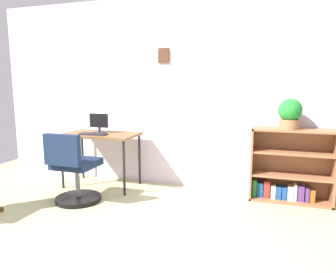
{
  "coord_description": "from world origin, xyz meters",
  "views": [
    {
      "loc": [
        1.19,
        -1.82,
        1.33
      ],
      "look_at": [
        0.14,
        1.42,
        0.77
      ],
      "focal_mm": 33.58,
      "sensor_mm": 36.0,
      "label": 1
    }
  ],
  "objects_px": {
    "keyboard": "(93,134)",
    "office_chair": "(74,173)",
    "potted_plant_on_shelf": "(290,113)",
    "bookshelf_low": "(289,169)",
    "monitor": "(99,123)",
    "desk": "(101,138)"
  },
  "relations": [
    {
      "from": "desk",
      "to": "potted_plant_on_shelf",
      "type": "bearing_deg",
      "value": 4.05
    },
    {
      "from": "office_chair",
      "to": "potted_plant_on_shelf",
      "type": "bearing_deg",
      "value": 19.16
    },
    {
      "from": "desk",
      "to": "potted_plant_on_shelf",
      "type": "relative_size",
      "value": 2.84
    },
    {
      "from": "office_chair",
      "to": "bookshelf_low",
      "type": "height_order",
      "value": "bookshelf_low"
    },
    {
      "from": "monitor",
      "to": "potted_plant_on_shelf",
      "type": "bearing_deg",
      "value": 2.84
    },
    {
      "from": "keyboard",
      "to": "office_chair",
      "type": "distance_m",
      "value": 0.63
    },
    {
      "from": "desk",
      "to": "monitor",
      "type": "bearing_deg",
      "value": 134.4
    },
    {
      "from": "monitor",
      "to": "office_chair",
      "type": "height_order",
      "value": "monitor"
    },
    {
      "from": "office_chair",
      "to": "monitor",
      "type": "bearing_deg",
      "value": 94.72
    },
    {
      "from": "keyboard",
      "to": "bookshelf_low",
      "type": "distance_m",
      "value": 2.41
    },
    {
      "from": "bookshelf_low",
      "to": "monitor",
      "type": "bearing_deg",
      "value": -175.85
    },
    {
      "from": "office_chair",
      "to": "desk",
      "type": "bearing_deg",
      "value": 90.93
    },
    {
      "from": "monitor",
      "to": "office_chair",
      "type": "relative_size",
      "value": 0.32
    },
    {
      "from": "desk",
      "to": "keyboard",
      "type": "xyz_separation_m",
      "value": [
        -0.03,
        -0.12,
        0.07
      ]
    },
    {
      "from": "monitor",
      "to": "potted_plant_on_shelf",
      "type": "relative_size",
      "value": 0.77
    },
    {
      "from": "keyboard",
      "to": "potted_plant_on_shelf",
      "type": "bearing_deg",
      "value": 7.02
    },
    {
      "from": "bookshelf_low",
      "to": "potted_plant_on_shelf",
      "type": "xyz_separation_m",
      "value": [
        -0.04,
        -0.06,
        0.65
      ]
    },
    {
      "from": "office_chair",
      "to": "potted_plant_on_shelf",
      "type": "height_order",
      "value": "potted_plant_on_shelf"
    },
    {
      "from": "desk",
      "to": "bookshelf_low",
      "type": "distance_m",
      "value": 2.35
    },
    {
      "from": "desk",
      "to": "monitor",
      "type": "distance_m",
      "value": 0.2
    },
    {
      "from": "keyboard",
      "to": "monitor",
      "type": "bearing_deg",
      "value": 94.05
    },
    {
      "from": "monitor",
      "to": "desk",
      "type": "bearing_deg",
      "value": -45.6
    }
  ]
}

